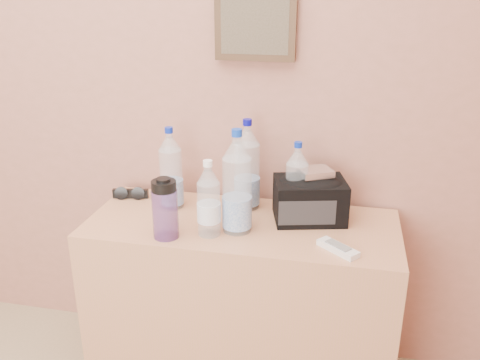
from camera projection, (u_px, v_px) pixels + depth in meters
name	position (u px, v px, depth m)	size (l,w,h in m)	color
picture_frame	(255.00, 26.00, 1.85)	(0.30, 0.03, 0.25)	#382311
dresser	(242.00, 304.00, 2.01)	(1.15, 0.48, 0.72)	tan
pet_large_a	(171.00, 172.00, 1.97)	(0.09, 0.09, 0.32)	white
pet_large_b	(247.00, 169.00, 1.96)	(0.10, 0.10, 0.36)	#ADC7E0
pet_large_c	(296.00, 186.00, 1.86)	(0.08, 0.08, 0.30)	silver
pet_large_d	(237.00, 187.00, 1.76)	(0.10, 0.10, 0.37)	white
pet_small	(209.00, 203.00, 1.75)	(0.08, 0.08, 0.27)	#AEC3DA
nalgene_bottle	(165.00, 208.00, 1.74)	(0.09, 0.09, 0.22)	#5E3681
sunglasses	(131.00, 194.00, 2.09)	(0.15, 0.05, 0.04)	black
ac_remote	(338.00, 248.00, 1.67)	(0.15, 0.05, 0.02)	white
toiletry_bag	(310.00, 197.00, 1.88)	(0.26, 0.18, 0.17)	black
foil_packet	(315.00, 172.00, 1.84)	(0.11, 0.09, 0.02)	silver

